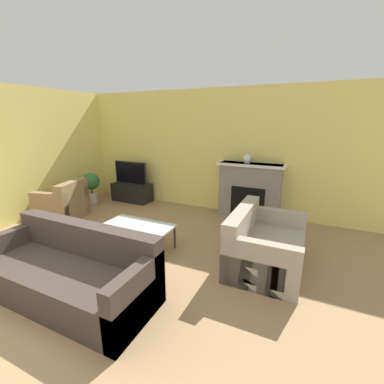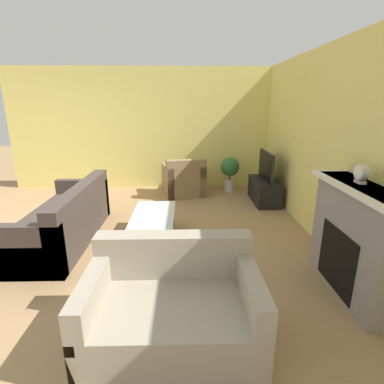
{
  "view_description": "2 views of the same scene",
  "coord_description": "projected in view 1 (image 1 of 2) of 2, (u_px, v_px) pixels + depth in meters",
  "views": [
    {
      "loc": [
        2.49,
        -1.07,
        2.03
      ],
      "look_at": [
        0.64,
        2.91,
        0.8
      ],
      "focal_mm": 24.0,
      "sensor_mm": 36.0,
      "label": 1
    },
    {
      "loc": [
        4.14,
        2.47,
        1.94
      ],
      "look_at": [
        0.52,
        2.56,
        0.86
      ],
      "focal_mm": 28.0,
      "sensor_mm": 36.0,
      "label": 2
    }
  ],
  "objects": [
    {
      "name": "coffee_table",
      "position": [
        138.0,
        227.0,
        4.12
      ],
      "size": [
        1.14,
        0.6,
        0.41
      ],
      "color": "#333338",
      "rests_on": "ground_plane"
    },
    {
      "name": "tv",
      "position": [
        131.0,
        173.0,
        6.5
      ],
      "size": [
        0.93,
        0.06,
        0.57
      ],
      "color": "#232328",
      "rests_on": "tv_stand"
    },
    {
      "name": "fireplace",
      "position": [
        250.0,
        189.0,
        5.45
      ],
      "size": [
        1.39,
        0.39,
        1.17
      ],
      "color": "gray",
      "rests_on": "ground_plane"
    },
    {
      "name": "couch_sectional",
      "position": [
        70.0,
        273.0,
        3.02
      ],
      "size": [
        2.15,
        0.86,
        0.82
      ],
      "color": "#3D332D",
      "rests_on": "ground_plane"
    },
    {
      "name": "couch_loveseat",
      "position": [
        264.0,
        247.0,
        3.66
      ],
      "size": [
        0.95,
        1.39,
        0.82
      ],
      "rotation": [
        0.0,
        0.0,
        1.57
      ],
      "color": "#9E937F",
      "rests_on": "ground_plane"
    },
    {
      "name": "armchair_by_window",
      "position": [
        64.0,
        205.0,
        5.42
      ],
      "size": [
        0.93,
        0.98,
        0.82
      ],
      "rotation": [
        0.0,
        0.0,
        -1.35
      ],
      "color": "#8C704C",
      "rests_on": "ground_plane"
    },
    {
      "name": "wall_back",
      "position": [
        194.0,
        150.0,
        5.98
      ],
      "size": [
        8.61,
        0.06,
        2.7
      ],
      "color": "#EADB72",
      "rests_on": "ground_plane"
    },
    {
      "name": "potted_plant",
      "position": [
        91.0,
        184.0,
        6.36
      ],
      "size": [
        0.41,
        0.41,
        0.77
      ],
      "color": "beige",
      "rests_on": "ground_plane"
    },
    {
      "name": "ground_plane",
      "position": [
        7.0,
        336.0,
        2.5
      ],
      "size": [
        20.0,
        20.0,
        0.0
      ],
      "primitive_type": "plane",
      "color": "#9E7A51"
    },
    {
      "name": "mantel_clock",
      "position": [
        247.0,
        158.0,
        5.31
      ],
      "size": [
        0.16,
        0.07,
        0.19
      ],
      "color": "beige",
      "rests_on": "fireplace"
    },
    {
      "name": "wall_left",
      "position": [
        22.0,
        155.0,
        5.19
      ],
      "size": [
        0.06,
        7.38,
        2.7
      ],
      "color": "#EADB72",
      "rests_on": "ground_plane"
    },
    {
      "name": "tv_stand",
      "position": [
        132.0,
        192.0,
        6.65
      ],
      "size": [
        1.01,
        0.45,
        0.46
      ],
      "color": "black",
      "rests_on": "ground_plane"
    }
  ]
}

